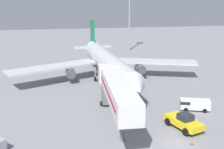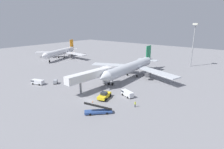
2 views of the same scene
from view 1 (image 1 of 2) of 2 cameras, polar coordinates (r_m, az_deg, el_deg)
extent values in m
plane|color=gray|center=(38.40, 12.74, -13.30)|extent=(300.00, 300.00, 0.00)
cylinder|color=silver|center=(61.63, -0.79, 2.38)|extent=(5.62, 34.03, 4.32)
cone|color=silver|center=(44.02, 4.92, -2.80)|extent=(4.38, 4.17, 4.23)
cone|color=silver|center=(80.89, -4.08, 5.58)|extent=(4.34, 6.40, 4.10)
cube|color=#147A47|center=(78.82, -3.94, 8.27)|extent=(0.55, 4.92, 6.91)
cube|color=silver|center=(79.40, -1.98, 5.59)|extent=(5.31, 3.76, 0.24)
cube|color=silver|center=(78.49, -5.70, 5.42)|extent=(5.31, 3.76, 0.24)
cube|color=silver|center=(68.00, 8.09, 2.58)|extent=(20.81, 11.51, 0.44)
cube|color=silver|center=(63.17, -11.58, 1.48)|extent=(20.57, 12.82, 0.44)
cylinder|color=#4C4C51|center=(65.89, 5.69, 1.12)|extent=(2.12, 2.70, 2.02)
cylinder|color=#4C4C51|center=(62.44, -8.30, 0.26)|extent=(2.12, 2.70, 2.02)
cylinder|color=gray|center=(50.03, 2.72, -3.78)|extent=(0.28, 0.28, 2.73)
cylinder|color=black|center=(50.48, 2.70, -5.25)|extent=(0.39, 1.11, 1.10)
cylinder|color=gray|center=(64.76, 0.94, 0.57)|extent=(0.28, 0.28, 2.73)
cylinder|color=black|center=(65.11, 0.94, -0.59)|extent=(0.39, 1.11, 1.10)
cylinder|color=gray|center=(63.69, -3.38, 0.30)|extent=(0.28, 0.28, 2.73)
cylinder|color=black|center=(64.04, -3.36, -0.88)|extent=(0.39, 1.11, 1.10)
cube|color=silver|center=(39.35, 1.22, -3.30)|extent=(4.21, 18.53, 2.70)
cube|color=red|center=(39.14, -0.98, -3.40)|extent=(1.06, 15.40, 0.44)
cube|color=silver|center=(48.64, -0.64, 0.26)|extent=(3.63, 3.02, 2.84)
cube|color=#232833|center=(49.83, -0.84, 0.91)|extent=(3.31, 0.46, 0.90)
cube|color=slate|center=(49.01, -0.54, -3.64)|extent=(2.66, 1.96, 3.88)
cylinder|color=black|center=(49.50, -2.18, -5.84)|extent=(0.35, 0.82, 0.80)
cylinder|color=black|center=(49.85, 1.10, -5.68)|extent=(0.35, 0.82, 0.80)
cylinder|color=slate|center=(37.26, 2.12, -10.15)|extent=(0.70, 0.70, 4.28)
cube|color=yellow|center=(42.21, 14.15, -9.22)|extent=(4.06, 6.31, 0.89)
cube|color=#232833|center=(41.66, 14.50, -8.23)|extent=(2.21, 2.22, 0.90)
cylinder|color=black|center=(41.94, 17.11, -10.26)|extent=(0.69, 1.17, 1.10)
cylinder|color=black|center=(40.38, 14.64, -11.08)|extent=(0.69, 1.17, 1.10)
cylinder|color=black|center=(44.41, 13.64, -8.57)|extent=(0.69, 1.17, 1.10)
cylinder|color=black|center=(42.94, 11.20, -9.25)|extent=(0.69, 1.17, 1.10)
cube|color=white|center=(49.28, 16.27, -5.72)|extent=(5.15, 3.34, 1.57)
cube|color=#1E232D|center=(48.95, 14.39, -5.30)|extent=(2.08, 2.25, 0.50)
cylinder|color=black|center=(48.54, 14.58, -6.84)|extent=(0.75, 0.54, 0.68)
cylinder|color=black|center=(50.14, 14.37, -6.12)|extent=(0.75, 0.54, 0.68)
cylinder|color=black|center=(48.99, 18.08, -6.91)|extent=(0.75, 0.54, 0.68)
cylinder|color=black|center=(50.58, 17.76, -6.19)|extent=(0.75, 0.54, 0.68)
cylinder|color=black|center=(38.12, -20.52, -13.85)|extent=(0.33, 0.34, 0.36)
cube|color=black|center=(38.65, 15.69, -13.29)|extent=(0.37, 0.37, 0.03)
cone|color=orange|center=(38.52, 15.72, -12.91)|extent=(0.32, 0.32, 0.55)
cylinder|color=#93969B|center=(101.96, 3.50, 11.07)|extent=(0.56, 0.56, 22.43)
camera|label=2|loc=(53.32, 86.47, 7.39)|focal=28.64mm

